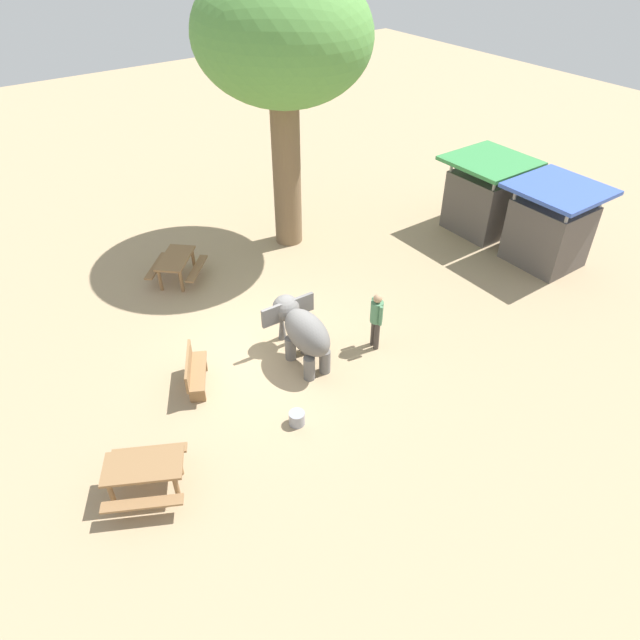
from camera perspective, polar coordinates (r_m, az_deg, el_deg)
The scene contains 10 objects.
ground_plane at distance 14.55m, azimuth -5.19°, elevation -3.43°, with size 60.00×60.00×0.00m, color tan.
elephant at distance 13.73m, azimuth -1.81°, elevation -0.97°, with size 2.17×1.46×1.51m.
person_handler at distance 14.21m, azimuth 5.69°, elevation 0.31°, with size 0.50×0.32×1.62m.
shade_tree_main at distance 17.20m, azimuth -3.87°, elevation 26.25°, with size 5.29×4.85×8.18m.
wooden_bench at distance 13.64m, azimuth -12.53°, elevation -5.04°, with size 1.42×1.02×0.88m.
picnic_table_near at distance 11.72m, azimuth -17.24°, elevation -14.34°, with size 2.01×2.02×0.78m.
picnic_table_far at distance 17.48m, azimuth -14.28°, elevation 5.58°, with size 2.11×2.10×0.78m.
market_stall_green at distance 20.24m, azimuth 16.14°, elevation 11.62°, with size 2.50×2.50×2.52m.
market_stall_blue at distance 18.95m, azimuth 22.03°, elevation 8.47°, with size 2.50×2.50×2.52m.
feed_bucket at distance 12.70m, azimuth -2.34°, elevation -9.84°, with size 0.36×0.36×0.32m, color gray.
Camera 1 is at (9.66, -5.32, 9.49)m, focal length 31.82 mm.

